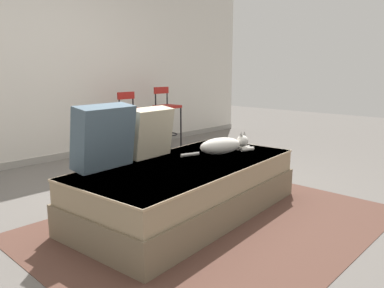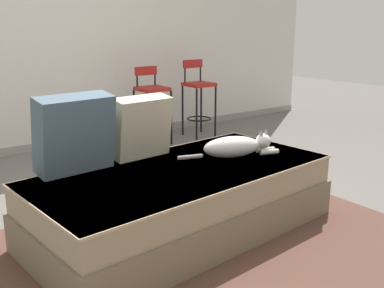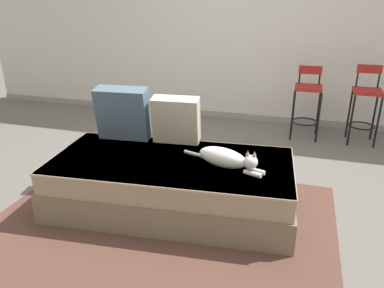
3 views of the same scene
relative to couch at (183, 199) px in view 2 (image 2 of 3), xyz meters
name	(u,v)px [view 2 (image 2 of 3)]	position (x,y,z in m)	size (l,w,h in m)	color
ground_plane	(152,211)	(0.00, 0.40, -0.23)	(16.00, 16.00, 0.00)	#66605B
wall_back_panel	(39,30)	(0.00, 2.65, 1.07)	(8.00, 0.10, 2.60)	silver
wall_baseboard_trim	(50,145)	(0.00, 2.60, -0.18)	(8.00, 0.02, 0.09)	gray
area_rug	(211,247)	(0.00, -0.30, -0.22)	(2.71, 2.08, 0.01)	brown
couch	(183,199)	(0.00, 0.00, 0.00)	(2.09, 1.14, 0.44)	#766750
throw_pillow_corner	(75,134)	(-0.58, 0.34, 0.47)	(0.50, 0.28, 0.50)	#4C6070
throw_pillow_middle	(141,127)	(-0.08, 0.38, 0.44)	(0.44, 0.25, 0.44)	beige
cat	(236,146)	(0.46, 0.00, 0.29)	(0.71, 0.32, 0.19)	white
bar_stool_near_window	(152,100)	(1.06, 2.11, 0.29)	(0.33, 0.33, 0.89)	black
bar_stool_by_doorway	(198,94)	(1.73, 2.11, 0.30)	(0.32, 0.32, 0.94)	black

